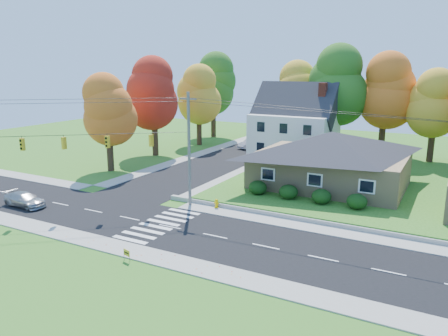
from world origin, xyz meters
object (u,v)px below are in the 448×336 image
Objects in this scene: fire_hydrant at (216,204)px; white_car at (251,144)px; ranch_house at (330,158)px; silver_sedan at (25,200)px.

white_car is at bearing 109.13° from fire_hydrant.
white_car is 28.97m from fire_hydrant.
fire_hydrant is at bearing -51.66° from white_car.
fire_hydrant is at bearing -124.26° from ranch_house.
silver_sedan is at bearing -141.01° from ranch_house.
ranch_house is at bearing 55.74° from fire_hydrant.
white_car is (5.64, 34.96, 0.10)m from silver_sedan.
silver_sedan is (-22.18, -17.95, -2.63)m from ranch_house.
fire_hydrant is (15.13, 7.59, -0.23)m from silver_sedan.
white_car is at bearing -8.10° from silver_sedan.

